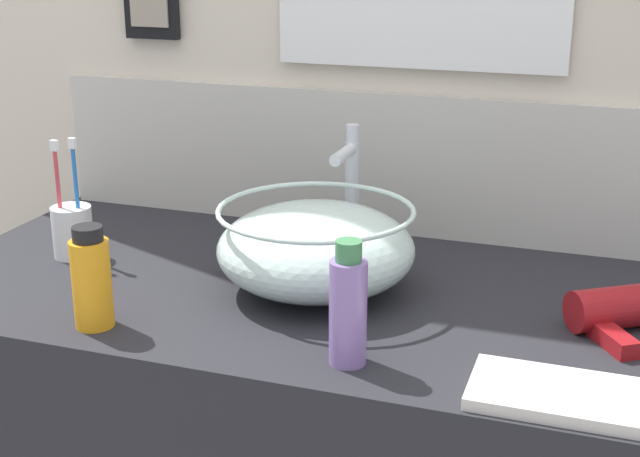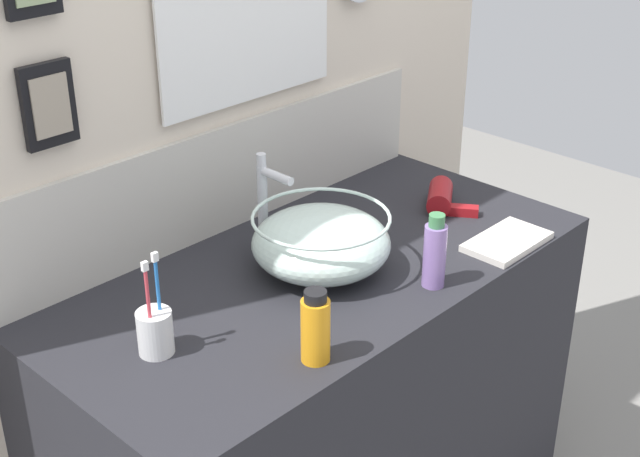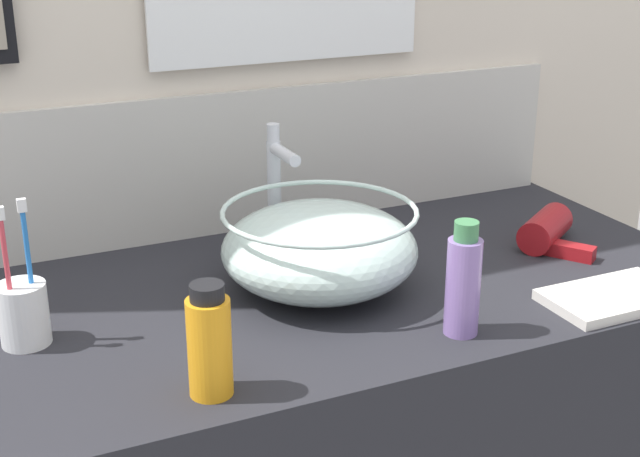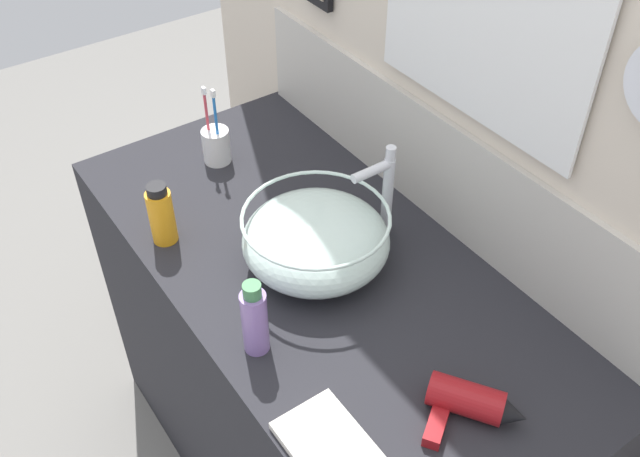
% 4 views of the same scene
% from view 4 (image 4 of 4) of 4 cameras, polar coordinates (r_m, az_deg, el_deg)
% --- Properties ---
extents(vanity_counter, '(1.29, 0.62, 0.89)m').
position_cam_4_polar(vanity_counter, '(1.86, 0.03, -12.70)').
color(vanity_counter, '#232328').
rests_on(vanity_counter, ground).
extents(back_panel, '(1.95, 0.09, 2.42)m').
position_cam_4_polar(back_panel, '(1.51, 10.88, 11.02)').
color(back_panel, beige).
rests_on(back_panel, ground).
extents(glass_bowl_sink, '(0.31, 0.31, 0.14)m').
position_cam_4_polar(glass_bowl_sink, '(1.47, -0.33, -0.87)').
color(glass_bowl_sink, silver).
rests_on(glass_bowl_sink, vanity_counter).
extents(faucet, '(0.02, 0.11, 0.23)m').
position_cam_4_polar(faucet, '(1.51, 5.15, 3.32)').
color(faucet, silver).
rests_on(faucet, vanity_counter).
extents(hair_drier, '(0.17, 0.19, 0.06)m').
position_cam_4_polar(hair_drier, '(1.28, 11.92, -13.62)').
color(hair_drier, maroon).
rests_on(hair_drier, vanity_counter).
extents(toothbrush_cup, '(0.07, 0.07, 0.21)m').
position_cam_4_polar(toothbrush_cup, '(1.79, -8.39, 6.62)').
color(toothbrush_cup, white).
rests_on(toothbrush_cup, vanity_counter).
extents(lotion_bottle, '(0.05, 0.05, 0.17)m').
position_cam_4_polar(lotion_bottle, '(1.31, -5.25, -7.27)').
color(lotion_bottle, '#8C6BB2').
rests_on(lotion_bottle, vanity_counter).
extents(spray_bottle, '(0.06, 0.06, 0.15)m').
position_cam_4_polar(spray_bottle, '(1.57, -12.58, 1.10)').
color(spray_bottle, orange).
rests_on(spray_bottle, vanity_counter).
extents(hand_towel, '(0.21, 0.12, 0.02)m').
position_cam_4_polar(hand_towel, '(1.23, 1.18, -17.51)').
color(hand_towel, silver).
rests_on(hand_towel, vanity_counter).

